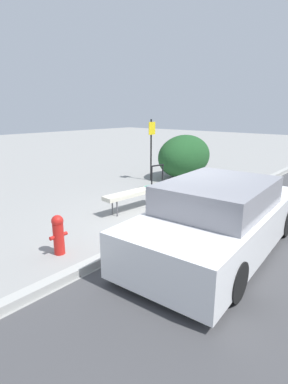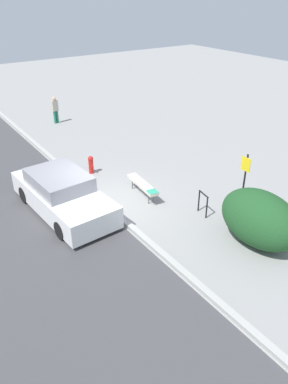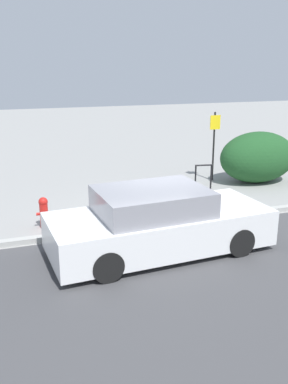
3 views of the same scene
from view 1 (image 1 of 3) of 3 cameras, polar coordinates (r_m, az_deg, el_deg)
name	(u,v)px [view 1 (image 1 of 3)]	position (r m, az deg, el deg)	size (l,w,h in m)	color
ground_plane	(178,225)	(7.15, 6.46, -6.21)	(60.00, 60.00, 0.00)	gray
curb	(178,222)	(7.13, 6.47, -5.72)	(60.00, 0.20, 0.13)	#A8A8A3
bench	(134,193)	(8.02, -1.98, -0.25)	(1.87, 0.54, 0.53)	#515156
bike_rack	(157,174)	(10.28, 2.55, 3.44)	(0.55, 0.14, 0.83)	black
sign_post	(151,144)	(11.36, 1.40, 9.09)	(0.36, 0.08, 2.30)	black
fire_hydrant	(58,233)	(5.81, -16.00, -7.60)	(0.36, 0.22, 0.77)	red
shrub_hedge	(185,156)	(12.10, 7.72, 6.75)	(2.65, 1.71, 1.69)	#1E4C23
parked_car_near	(220,218)	(5.86, 14.24, -4.86)	(4.70, 2.12, 1.39)	black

